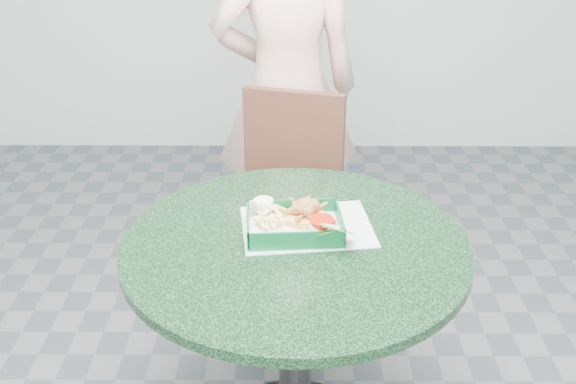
{
  "coord_description": "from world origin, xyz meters",
  "views": [
    {
      "loc": [
        -0.01,
        -1.63,
        1.76
      ],
      "look_at": [
        -0.02,
        0.1,
        0.88
      ],
      "focal_mm": 42.0,
      "sensor_mm": 36.0,
      "label": 1
    }
  ],
  "objects_px": {
    "crab_sandwich": "(306,216)",
    "sauce_ramekin": "(266,209)",
    "cafe_table": "(295,297)",
    "food_basket": "(294,233)",
    "diner_person": "(287,64)",
    "dining_chair": "(293,195)"
  },
  "relations": [
    {
      "from": "food_basket",
      "to": "crab_sandwich",
      "type": "distance_m",
      "value": 0.07
    },
    {
      "from": "sauce_ramekin",
      "to": "diner_person",
      "type": "bearing_deg",
      "value": 86.56
    },
    {
      "from": "crab_sandwich",
      "to": "diner_person",
      "type": "bearing_deg",
      "value": 93.7
    },
    {
      "from": "cafe_table",
      "to": "crab_sandwich",
      "type": "relative_size",
      "value": 8.33
    },
    {
      "from": "cafe_table",
      "to": "sauce_ramekin",
      "type": "height_order",
      "value": "sauce_ramekin"
    },
    {
      "from": "dining_chair",
      "to": "sauce_ramekin",
      "type": "distance_m",
      "value": 0.68
    },
    {
      "from": "crab_sandwich",
      "to": "sauce_ramekin",
      "type": "bearing_deg",
      "value": 161.29
    },
    {
      "from": "diner_person",
      "to": "crab_sandwich",
      "type": "distance_m",
      "value": 1.0
    },
    {
      "from": "sauce_ramekin",
      "to": "food_basket",
      "type": "bearing_deg",
      "value": -45.42
    },
    {
      "from": "diner_person",
      "to": "sauce_ramekin",
      "type": "bearing_deg",
      "value": 79.69
    },
    {
      "from": "dining_chair",
      "to": "crab_sandwich",
      "type": "height_order",
      "value": "dining_chair"
    },
    {
      "from": "diner_person",
      "to": "crab_sandwich",
      "type": "xyz_separation_m",
      "value": [
        0.06,
        -0.99,
        -0.17
      ]
    },
    {
      "from": "diner_person",
      "to": "sauce_ramekin",
      "type": "distance_m",
      "value": 0.96
    },
    {
      "from": "cafe_table",
      "to": "food_basket",
      "type": "distance_m",
      "value": 0.19
    },
    {
      "from": "cafe_table",
      "to": "sauce_ramekin",
      "type": "bearing_deg",
      "value": 123.43
    },
    {
      "from": "cafe_table",
      "to": "crab_sandwich",
      "type": "bearing_deg",
      "value": 71.28
    },
    {
      "from": "crab_sandwich",
      "to": "sauce_ramekin",
      "type": "relative_size",
      "value": 1.97
    },
    {
      "from": "diner_person",
      "to": "food_basket",
      "type": "distance_m",
      "value": 1.05
    },
    {
      "from": "dining_chair",
      "to": "diner_person",
      "type": "distance_m",
      "value": 0.55
    },
    {
      "from": "cafe_table",
      "to": "dining_chair",
      "type": "distance_m",
      "value": 0.75
    },
    {
      "from": "cafe_table",
      "to": "food_basket",
      "type": "relative_size",
      "value": 3.63
    },
    {
      "from": "cafe_table",
      "to": "food_basket",
      "type": "height_order",
      "value": "food_basket"
    }
  ]
}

